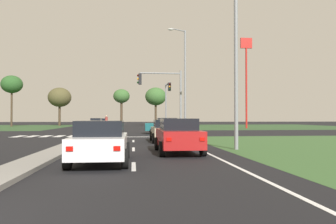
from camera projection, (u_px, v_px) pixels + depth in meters
ground_plane at (100, 133)px, 34.56m from camera, size 200.00×200.00×0.00m
grass_verge_far_right at (252, 126)px, 61.59m from camera, size 35.00×35.00×0.01m
median_island_near at (59, 150)px, 15.67m from camera, size 1.20×22.00×0.14m
median_island_far at (114, 126)px, 59.42m from camera, size 1.20×36.00×0.14m
lane_dash_near at (134, 166)px, 10.98m from camera, size 0.14×2.00×0.01m
lane_dash_second at (133, 149)px, 16.94m from camera, size 0.14×2.00×0.01m
lane_dash_third at (133, 141)px, 22.91m from camera, size 0.14×2.00×0.01m
edge_line_right at (198, 148)px, 17.38m from camera, size 0.14×24.00×0.01m
stop_bar_near at (137, 137)px, 28.00m from camera, size 6.40×0.50×0.01m
crosswalk_bar_near at (18, 136)px, 28.72m from camera, size 0.70×2.80×0.01m
crosswalk_bar_second at (32, 136)px, 28.84m from camera, size 0.70×2.80×0.01m
crosswalk_bar_third at (46, 136)px, 28.96m from camera, size 0.70×2.80×0.01m
crosswalk_bar_fourth at (59, 136)px, 29.08m from camera, size 0.70×2.80×0.01m
crosswalk_bar_fifth at (73, 136)px, 29.20m from camera, size 0.70×2.80×0.01m
crosswalk_bar_sixth at (86, 136)px, 29.33m from camera, size 0.70×2.80×0.01m
crosswalk_bar_seventh at (99, 136)px, 29.45m from camera, size 0.70×2.80×0.01m
car_white_near at (101, 141)px, 11.78m from camera, size 2.00×4.46×1.51m
car_red_second at (178, 135)px, 15.21m from camera, size 1.96×4.53×1.58m
car_silver_third at (96, 123)px, 52.46m from camera, size 1.98×4.35×1.56m
car_beige_fourth at (167, 130)px, 22.23m from camera, size 2.09×4.32×1.49m
car_blue_fifth at (103, 122)px, 63.86m from camera, size 1.95×4.48×1.50m
car_teal_sixth at (166, 126)px, 33.75m from camera, size 4.21×2.06×1.60m
traffic_signal_near_right at (165, 92)px, 28.72m from camera, size 3.88×0.32×5.73m
traffic_signal_far_right at (167, 98)px, 40.43m from camera, size 0.32×4.52×5.93m
street_lamp_near at (237, 32)px, 17.06m from camera, size 1.63×1.39×10.97m
street_lamp_second at (184, 76)px, 33.40m from camera, size 1.97×1.20×10.48m
pedestrian_at_median at (106, 121)px, 43.12m from camera, size 0.34×0.34×1.82m
fastfood_pole_sign at (246, 64)px, 51.19m from camera, size 1.80×0.40×13.95m
treeline_near at (12, 85)px, 61.10m from camera, size 3.84×3.84×9.43m
treeline_second at (60, 97)px, 67.37m from camera, size 4.61×4.61×7.75m
treeline_third at (121, 97)px, 66.64m from camera, size 3.28×3.28×7.38m
treeline_fourth at (156, 97)px, 66.80m from camera, size 4.24×4.24×7.73m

